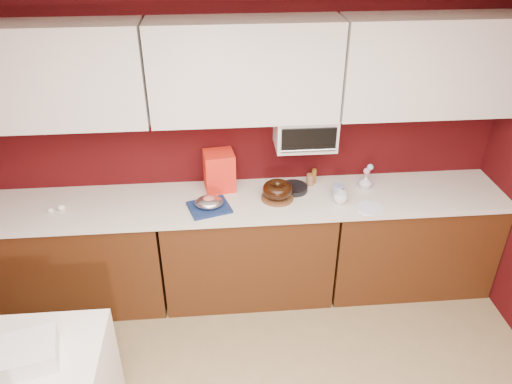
{
  "coord_description": "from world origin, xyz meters",
  "views": [
    {
      "loc": [
        -0.21,
        -1.29,
        2.9
      ],
      "look_at": [
        0.06,
        1.84,
        1.02
      ],
      "focal_mm": 35.0,
      "sensor_mm": 36.0,
      "label": 1
    }
  ],
  "objects": [
    {
      "name": "wall_back",
      "position": [
        0.0,
        2.25,
        1.25
      ],
      "size": [
        4.0,
        0.02,
        2.5
      ],
      "primitive_type": "cube",
      "color": "#3D0809",
      "rests_on": "floor"
    },
    {
      "name": "toaster_oven_door",
      "position": [
        0.45,
        1.94,
        1.38
      ],
      "size": [
        0.4,
        0.02,
        0.18
      ],
      "primitive_type": "cube",
      "color": "black",
      "rests_on": "toaster_oven"
    },
    {
      "name": "cake_base",
      "position": [
        0.23,
        1.93,
        0.91
      ],
      "size": [
        0.3,
        0.3,
        0.02
      ],
      "primitive_type": "cylinder",
      "rotation": [
        0.0,
        0.0,
        -0.24
      ],
      "color": "brown",
      "rests_on": "countertop"
    },
    {
      "name": "base_cabinet_right",
      "position": [
        1.33,
        1.94,
        0.43
      ],
      "size": [
        1.31,
        0.58,
        0.86
      ],
      "primitive_type": "cube",
      "color": "#47240E",
      "rests_on": "floor"
    },
    {
      "name": "base_cabinet_center",
      "position": [
        0.0,
        1.94,
        0.43
      ],
      "size": [
        1.31,
        0.58,
        0.86
      ],
      "primitive_type": "cube",
      "color": "#47240E",
      "rests_on": "floor"
    },
    {
      "name": "newspaper_stack",
      "position": [
        -1.27,
        0.63,
        0.81
      ],
      "size": [
        0.38,
        0.33,
        0.11
      ],
      "primitive_type": "cube",
      "rotation": [
        0.0,
        0.0,
        0.24
      ],
      "color": "white",
      "rests_on": "dining_table"
    },
    {
      "name": "egg_right",
      "position": [
        -1.37,
        1.9,
        0.92
      ],
      "size": [
        0.07,
        0.05,
        0.05
      ],
      "primitive_type": "ellipsoid",
      "rotation": [
        0.0,
        0.0,
        -0.17
      ],
      "color": "white",
      "rests_on": "countertop"
    },
    {
      "name": "china_plate",
      "position": [
        0.9,
        1.73,
        0.91
      ],
      "size": [
        0.25,
        0.25,
        0.01
      ],
      "primitive_type": "cylinder",
      "rotation": [
        0.0,
        0.0,
        0.34
      ],
      "color": "white",
      "rests_on": "countertop"
    },
    {
      "name": "paper_cup",
      "position": [
        0.52,
        2.12,
        0.95
      ],
      "size": [
        0.08,
        0.08,
        0.09
      ],
      "primitive_type": "cylinder",
      "rotation": [
        0.0,
        0.0,
        0.36
      ],
      "color": "brown",
      "rests_on": "countertop"
    },
    {
      "name": "dark_pan",
      "position": [
        0.37,
        2.04,
        0.92
      ],
      "size": [
        0.28,
        0.28,
        0.04
      ],
      "primitive_type": "cylinder",
      "rotation": [
        0.0,
        0.0,
        -0.34
      ],
      "color": "black",
      "rests_on": "countertop"
    },
    {
      "name": "bundt_cake",
      "position": [
        0.23,
        1.93,
        0.98
      ],
      "size": [
        0.3,
        0.3,
        0.09
      ],
      "primitive_type": "torus",
      "rotation": [
        0.0,
        0.0,
        -0.43
      ],
      "color": "black",
      "rests_on": "cake_base"
    },
    {
      "name": "egg_left",
      "position": [
        -1.44,
        1.88,
        0.92
      ],
      "size": [
        0.06,
        0.05,
        0.04
      ],
      "primitive_type": "ellipsoid",
      "rotation": [
        0.0,
        0.0,
        -0.26
      ],
      "color": "silver",
      "rests_on": "countertop"
    },
    {
      "name": "toaster_oven_handle",
      "position": [
        0.45,
        1.93,
        1.3
      ],
      "size": [
        0.42,
        0.02,
        0.02
      ],
      "primitive_type": "cylinder",
      "rotation": [
        0.0,
        1.57,
        0.0
      ],
      "color": "silver",
      "rests_on": "toaster_oven"
    },
    {
      "name": "roasted_ham",
      "position": [
        -0.29,
        1.83,
        0.98
      ],
      "size": [
        0.11,
        0.1,
        0.06
      ],
      "primitive_type": "ellipsoid",
      "rotation": [
        0.0,
        0.0,
        0.31
      ],
      "color": "#C26558",
      "rests_on": "foil_ham_nest"
    },
    {
      "name": "countertop",
      "position": [
        0.0,
        1.94,
        0.88
      ],
      "size": [
        4.0,
        0.62,
        0.04
      ],
      "primitive_type": "cube",
      "color": "silver",
      "rests_on": "base_cabinet_center"
    },
    {
      "name": "coffee_mug",
      "position": [
        0.69,
        1.83,
        0.95
      ],
      "size": [
        0.12,
        0.12,
        0.1
      ],
      "primitive_type": "imported",
      "rotation": [
        0.0,
        0.0,
        0.49
      ],
      "color": "silver",
      "rests_on": "countertop"
    },
    {
      "name": "flower_blue",
      "position": [
        0.97,
        2.06,
        1.07
      ],
      "size": [
        0.05,
        0.05,
        0.05
      ],
      "primitive_type": "sphere",
      "color": "#98CFF4",
      "rests_on": "flower_vase"
    },
    {
      "name": "upper_cabinet_right",
      "position": [
        1.33,
        2.08,
        1.85
      ],
      "size": [
        1.31,
        0.33,
        0.7
      ],
      "primitive_type": "cube",
      "color": "white",
      "rests_on": "wall_back"
    },
    {
      "name": "foil_ham_nest",
      "position": [
        -0.29,
        1.83,
        0.96
      ],
      "size": [
        0.26,
        0.24,
        0.08
      ],
      "primitive_type": "ellipsoid",
      "rotation": [
        0.0,
        0.0,
        0.43
      ],
      "color": "silver",
      "rests_on": "navy_towel"
    },
    {
      "name": "flower_pink",
      "position": [
        0.94,
        2.04,
        1.05
      ],
      "size": [
        0.05,
        0.05,
        0.05
      ],
      "primitive_type": "sphere",
      "color": "pink",
      "rests_on": "flower_vase"
    },
    {
      "name": "amber_bottle_tall",
      "position": [
        0.55,
        2.15,
        0.96
      ],
      "size": [
        0.04,
        0.04,
        0.12
      ],
      "primitive_type": "cylinder",
      "rotation": [
        0.0,
        0.0,
        -0.16
      ],
      "color": "brown",
      "rests_on": "countertop"
    },
    {
      "name": "upper_cabinet_center",
      "position": [
        0.0,
        2.08,
        1.85
      ],
      "size": [
        1.31,
        0.33,
        0.7
      ],
      "primitive_type": "cube",
      "color": "white",
      "rests_on": "wall_back"
    },
    {
      "name": "navy_towel",
      "position": [
        -0.29,
        1.83,
        0.91
      ],
      "size": [
        0.35,
        0.32,
        0.02
      ],
      "primitive_type": "cube",
      "rotation": [
        0.0,
        0.0,
        0.29
      ],
      "color": "navy",
      "rests_on": "countertop"
    },
    {
      "name": "upper_cabinet_left",
      "position": [
        -1.33,
        2.08,
        1.85
      ],
      "size": [
        1.31,
        0.33,
        0.7
      ],
      "primitive_type": "cube",
      "color": "white",
      "rests_on": "wall_back"
    },
    {
      "name": "flower_vase",
      "position": [
        0.94,
        2.04,
        0.96
      ],
      "size": [
        0.09,
        0.09,
        0.12
      ],
      "primitive_type": "imported",
      "rotation": [
        0.0,
        0.0,
        0.18
      ],
      "color": "silver",
      "rests_on": "countertop"
    },
    {
      "name": "toaster_oven",
      "position": [
        0.45,
        2.1,
        1.38
      ],
      "size": [
        0.45,
        0.3,
        0.25
      ],
      "primitive_type": "cube",
      "color": "white",
      "rests_on": "upper_cabinet_center"
    },
    {
      "name": "pandoro_box",
      "position": [
        -0.2,
        2.13,
        1.05
      ],
      "size": [
        0.25,
        0.23,
        0.31
      ],
      "primitive_type": "cube",
      "rotation": [
        0.0,
        0.0,
        0.13
      ],
      "color": "red",
      "rests_on": "countertop"
    },
    {
      "name": "blue_jar",
      "position": [
        0.7,
        1.92,
        0.95
      ],
      "size": [
        0.1,
        0.1,
        0.1
      ],
      "primitive_type": "cylinder",
      "rotation": [
        0.0,
        0.0,
        0.29
      ],
      "color": "navy",
      "rests_on": "countertop"
    },
    {
      "name": "ceiling",
      "position": [
        0.0,
        0.0,
        2.5
      ],
      "size": [
        4.0,
        4.5,
        0.02
      ],
      "primitive_type": "cube",
      "color": "white",
      "rests_on": "wall_back"
    },
    {
      "name": "base_cabinet_left",
      "position": [
        -1.33,
        1.94,
        0.43
      ],
      "size": [
        1.31,
        0.58,
        0.86
      ],
      "primitive_type": "cube",
      "color": "#47240E",
      "rests_on": "floor"
    },
    {
      "name": "amber_bottle",
      "position": [
        0.52,
        2.12,
        0.95
      ],
      "size": [
        0.04,
        0.04,
        0.09
      ],
      "primitive_type": "cylinder",
      "rotation": [
        0.0,
        0.0,
        0.33
      ],
      "color": "#826217",
      "rests_on": "countertop"
    }
  ]
}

